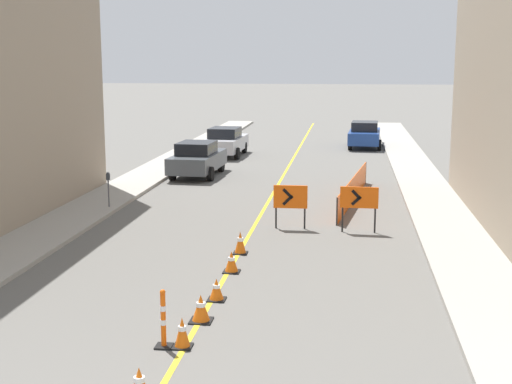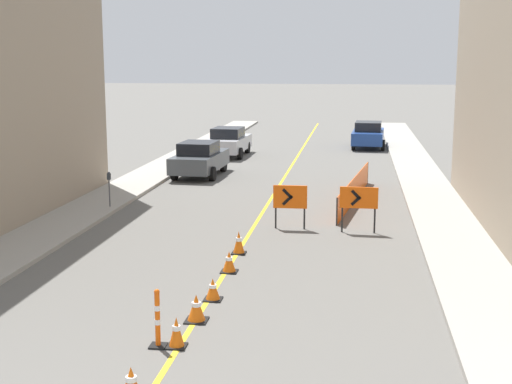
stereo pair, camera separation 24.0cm
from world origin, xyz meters
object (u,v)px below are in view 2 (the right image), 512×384
object	(u,v)px
traffic_cone_fourth	(213,289)
delineator_post_front	(158,322)
traffic_cone_fifth	(229,262)
arrow_barricade_primary	(290,199)
traffic_cone_farthest	(239,243)
traffic_cone_third	(196,308)
parked_car_curb_near	(200,159)
traffic_cone_second	(176,332)
parked_car_curb_far	(368,135)
parking_meter_far_curb	(109,182)
parked_car_curb_mid	(228,142)
arrow_barricade_secondary	(359,200)
traffic_cone_nearest	(131,384)

from	to	relation	value
traffic_cone_fourth	delineator_post_front	bearing A→B (deg)	-100.19
traffic_cone_fifth	arrow_barricade_primary	world-z (taller)	arrow_barricade_primary
traffic_cone_farthest	delineator_post_front	size ratio (longest dim) A/B	0.56
traffic_cone_third	parked_car_curb_near	xyz separation A→B (m)	(-3.93, 18.09, 0.52)
traffic_cone_third	traffic_cone_fourth	bearing A→B (deg)	86.75
traffic_cone_second	traffic_cone_fifth	xyz separation A→B (m)	(0.13, 4.82, -0.02)
traffic_cone_third	traffic_cone_farthest	bearing A→B (deg)	89.81
parked_car_curb_far	parking_meter_far_curb	world-z (taller)	parked_car_curb_far
parked_car_curb_near	parked_car_curb_far	distance (m)	14.14
parked_car_curb_mid	parking_meter_far_curb	world-z (taller)	parked_car_curb_mid
arrow_barricade_secondary	traffic_cone_third	bearing A→B (deg)	-110.08
traffic_cone_fifth	delineator_post_front	distance (m)	4.89
traffic_cone_fifth	parked_car_curb_mid	xyz separation A→B (m)	(-3.90, 21.57, 0.53)
delineator_post_front	parked_car_curb_near	size ratio (longest dim) A/B	0.26
traffic_cone_nearest	arrow_barricade_primary	xyz separation A→B (m)	(1.39, 11.83, 0.70)
traffic_cone_fourth	parking_meter_far_curb	distance (m)	10.53
arrow_barricade_primary	arrow_barricade_secondary	bearing A→B (deg)	-6.64
arrow_barricade_secondary	traffic_cone_fourth	bearing A→B (deg)	-113.35
traffic_cone_nearest	parked_car_curb_near	world-z (taller)	parked_car_curb_near
traffic_cone_third	traffic_cone_fourth	distance (m)	1.33
parked_car_curb_near	arrow_barricade_secondary	bearing A→B (deg)	-51.27
delineator_post_front	arrow_barricade_primary	size ratio (longest dim) A/B	0.81
traffic_cone_fourth	traffic_cone_farthest	bearing A→B (deg)	90.86
traffic_cone_fourth	parked_car_curb_mid	bearing A→B (deg)	99.37
traffic_cone_fourth	arrow_barricade_primary	size ratio (longest dim) A/B	0.36
traffic_cone_fifth	arrow_barricade_primary	bearing A→B (deg)	77.48
traffic_cone_fourth	parking_meter_far_curb	world-z (taller)	parking_meter_far_curb
traffic_cone_nearest	parked_car_curb_far	distance (m)	33.64
traffic_cone_second	traffic_cone_fifth	bearing A→B (deg)	88.45
arrow_barricade_primary	parked_car_curb_far	world-z (taller)	parked_car_curb_far
traffic_cone_fourth	parked_car_curb_near	size ratio (longest dim) A/B	0.11
traffic_cone_farthest	parked_car_curb_far	bearing A→B (deg)	81.13
parked_car_curb_far	arrow_barricade_secondary	bearing A→B (deg)	-88.50
arrow_barricade_secondary	parked_car_curb_near	size ratio (longest dim) A/B	0.33
arrow_barricade_primary	parked_car_curb_near	bearing A→B (deg)	116.63
traffic_cone_second	parked_car_curb_mid	world-z (taller)	parked_car_curb_mid
arrow_barricade_primary	parking_meter_far_curb	world-z (taller)	arrow_barricade_primary
traffic_cone_fifth	arrow_barricade_secondary	size ratio (longest dim) A/B	0.38
traffic_cone_nearest	arrow_barricade_primary	world-z (taller)	arrow_barricade_primary
traffic_cone_farthest	arrow_barricade_primary	distance (m)	3.37
parked_car_curb_near	delineator_post_front	bearing A→B (deg)	-76.89
traffic_cone_farthest	parking_meter_far_curb	xyz separation A→B (m)	(-5.47, 5.04, 0.71)
parked_car_curb_near	parking_meter_far_curb	size ratio (longest dim) A/B	3.52
traffic_cone_nearest	traffic_cone_second	xyz separation A→B (m)	(0.18, 2.14, 0.02)
traffic_cone_farthest	parked_car_curb_mid	world-z (taller)	parked_car_curb_mid
traffic_cone_farthest	traffic_cone_fifth	bearing A→B (deg)	-88.58
arrow_barricade_primary	parked_car_curb_near	xyz separation A→B (m)	(-5.07, 9.76, -0.17)
traffic_cone_second	traffic_cone_fifth	world-z (taller)	traffic_cone_second
traffic_cone_fifth	parked_car_curb_far	xyz separation A→B (m)	(3.81, 26.42, 0.53)
traffic_cone_farthest	parked_car_curb_near	distance (m)	13.47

